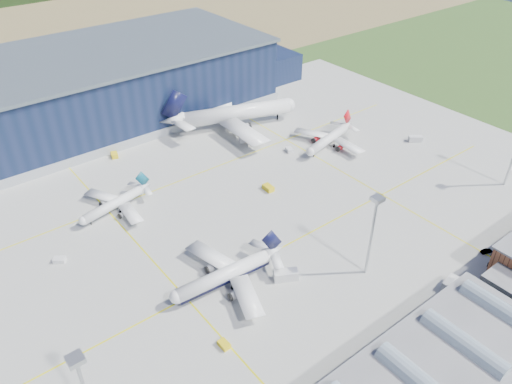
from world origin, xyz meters
name	(u,v)px	position (x,y,z in m)	size (l,w,h in m)	color
ground	(260,229)	(0.00, 0.00, 0.00)	(600.00, 600.00, 0.00)	#2C521F
apron	(239,212)	(0.00, 10.00, 0.03)	(220.00, 160.00, 0.08)	#A4A49F
farmland	(19,38)	(0.00, 220.00, 0.00)	(600.00, 220.00, 0.01)	olive
hangar	(116,84)	(2.81, 94.80, 11.62)	(145.00, 62.00, 26.10)	#101C38
glass_concourse	(429,381)	(-6.45, -60.00, 3.69)	(78.00, 23.00, 8.60)	black
light_mast_center	(373,224)	(10.00, -30.00, 15.43)	(2.60, 2.60, 23.00)	#AFB1B6
airliner_navy	(224,269)	(-20.45, -12.00, 5.22)	(32.03, 31.33, 10.44)	white
airliner_red	(329,135)	(48.30, 22.00, 4.76)	(29.20, 28.57, 9.52)	white
airliner_widebody	(237,105)	(32.33, 55.00, 8.66)	(53.11, 51.96, 17.32)	white
airliner_regional	(112,200)	(-28.57, 32.35, 4.17)	(25.61, 25.05, 8.35)	white
gse_tug_a	(268,188)	(14.09, 13.56, 0.77)	(2.27, 3.72, 1.55)	yellow
gse_tug_b	(224,345)	(-30.91, -26.89, 0.60)	(1.83, 2.75, 1.19)	yellow
gse_van_a	(286,275)	(-7.30, -19.59, 1.32)	(2.64, 6.05, 2.64)	silver
gse_cart_a	(289,150)	(35.18, 27.78, 0.68)	(2.08, 3.13, 1.35)	silver
gse_van_b	(415,139)	(76.14, 5.18, 1.10)	(2.20, 4.80, 2.20)	silver
gse_tug_c	(114,155)	(-14.85, 62.00, 0.75)	(2.15, 3.44, 1.50)	yellow
gse_cart_b	(59,260)	(-48.95, 20.87, 0.65)	(2.00, 2.99, 1.30)	silver
gse_van_c	(450,284)	(22.08, -46.00, 1.17)	(2.34, 4.87, 2.34)	silver
car_b	(487,251)	(40.64, -44.53, 0.54)	(1.14, 3.27, 1.08)	#99999E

